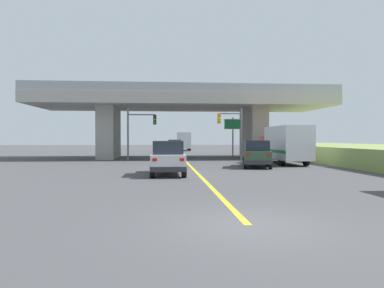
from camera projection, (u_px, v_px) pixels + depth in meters
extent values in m
plane|color=#424244|center=(182.00, 158.00, 38.69)|extent=(160.00, 160.00, 0.00)
cube|color=#A8A59E|center=(182.00, 103.00, 38.60)|extent=(31.74, 10.28, 1.14)
cube|color=#9A9891|center=(109.00, 133.00, 37.99)|extent=(1.79, 6.17, 5.59)
cube|color=#9A9891|center=(253.00, 133.00, 39.31)|extent=(1.79, 6.17, 5.59)
cube|color=#9EA0A5|center=(185.00, 87.00, 33.61)|extent=(31.74, 0.20, 0.90)
cube|color=#9EA0A5|center=(180.00, 99.00, 43.55)|extent=(31.74, 0.20, 0.90)
cube|color=yellow|center=(196.00, 172.00, 22.13)|extent=(0.20, 27.19, 0.01)
cube|color=silver|center=(168.00, 161.00, 20.75)|extent=(1.94, 4.61, 0.90)
cube|color=#1E232D|center=(168.00, 147.00, 20.40)|extent=(1.71, 2.54, 0.76)
cube|color=#2D2D30|center=(168.00, 169.00, 18.51)|extent=(1.98, 0.20, 0.28)
cube|color=red|center=(155.00, 160.00, 18.37)|extent=(0.24, 0.06, 0.16)
cube|color=red|center=(182.00, 160.00, 18.49)|extent=(0.24, 0.06, 0.16)
cylinder|color=black|center=(154.00, 166.00, 22.44)|extent=(0.26, 0.72, 0.72)
cylinder|color=black|center=(181.00, 166.00, 22.58)|extent=(0.26, 0.72, 0.72)
cylinder|color=black|center=(152.00, 171.00, 18.94)|extent=(0.26, 0.72, 0.72)
cylinder|color=black|center=(184.00, 171.00, 19.08)|extent=(0.26, 0.72, 0.72)
cube|color=#2D4C33|center=(257.00, 156.00, 26.13)|extent=(2.88, 4.77, 0.90)
cube|color=#1E232D|center=(257.00, 146.00, 25.79)|extent=(2.21, 2.76, 0.76)
cube|color=#2D2D30|center=(258.00, 162.00, 23.98)|extent=(1.97, 0.64, 0.28)
cube|color=red|center=(248.00, 155.00, 24.01)|extent=(0.25, 0.11, 0.16)
cube|color=red|center=(269.00, 155.00, 23.80)|extent=(0.25, 0.11, 0.16)
cylinder|color=black|center=(245.00, 161.00, 27.92)|extent=(0.41, 0.76, 0.72)
cylinder|color=black|center=(267.00, 161.00, 27.67)|extent=(0.41, 0.76, 0.72)
cylinder|color=black|center=(245.00, 164.00, 24.60)|extent=(0.41, 0.76, 0.72)
cylinder|color=black|center=(270.00, 164.00, 24.36)|extent=(0.41, 0.76, 0.72)
cube|color=red|center=(273.00, 147.00, 32.47)|extent=(2.20, 2.00, 1.90)
cube|color=silver|center=(288.00, 143.00, 28.69)|extent=(2.31, 5.57, 2.73)
cube|color=#197F4C|center=(288.00, 151.00, 28.70)|extent=(2.33, 5.46, 0.24)
cylinder|color=black|center=(263.00, 157.00, 32.40)|extent=(0.30, 0.90, 0.90)
cylinder|color=black|center=(284.00, 157.00, 32.57)|extent=(0.30, 0.90, 0.90)
cylinder|color=black|center=(282.00, 160.00, 27.24)|extent=(0.30, 0.90, 0.90)
cylinder|color=black|center=(306.00, 160.00, 27.41)|extent=(0.30, 0.90, 0.90)
cube|color=silver|center=(174.00, 149.00, 46.07)|extent=(1.87, 4.65, 0.90)
cube|color=#1E232D|center=(175.00, 143.00, 45.71)|extent=(1.65, 2.56, 0.76)
cube|color=#2D2D30|center=(175.00, 152.00, 43.81)|extent=(1.91, 0.20, 0.28)
cube|color=red|center=(169.00, 148.00, 43.67)|extent=(0.24, 0.06, 0.16)
cube|color=red|center=(181.00, 148.00, 43.79)|extent=(0.24, 0.06, 0.16)
cylinder|color=black|center=(168.00, 152.00, 47.78)|extent=(0.26, 0.72, 0.72)
cylinder|color=black|center=(180.00, 152.00, 47.91)|extent=(0.26, 0.72, 0.72)
cylinder|color=black|center=(168.00, 153.00, 44.24)|extent=(0.26, 0.72, 0.72)
cylinder|color=black|center=(181.00, 153.00, 44.38)|extent=(0.26, 0.72, 0.72)
cylinder|color=slate|center=(241.00, 134.00, 34.08)|extent=(0.18, 0.18, 5.20)
cylinder|color=slate|center=(230.00, 114.00, 33.96)|extent=(2.23, 0.12, 0.12)
cube|color=gold|center=(219.00, 118.00, 33.88)|extent=(0.32, 0.26, 0.96)
sphere|color=red|center=(219.00, 115.00, 33.72)|extent=(0.16, 0.16, 0.16)
sphere|color=gold|center=(219.00, 118.00, 33.73)|extent=(0.16, 0.16, 0.16)
sphere|color=green|center=(219.00, 121.00, 33.73)|extent=(0.16, 0.16, 0.16)
cylinder|color=#56595E|center=(128.00, 134.00, 33.68)|extent=(0.18, 0.18, 5.27)
cylinder|color=#56595E|center=(141.00, 115.00, 33.76)|extent=(2.61, 0.12, 0.12)
cube|color=black|center=(155.00, 120.00, 33.88)|extent=(0.32, 0.26, 0.96)
sphere|color=red|center=(155.00, 116.00, 33.72)|extent=(0.16, 0.16, 0.16)
sphere|color=gold|center=(155.00, 120.00, 33.73)|extent=(0.16, 0.16, 0.16)
sphere|color=green|center=(155.00, 123.00, 33.73)|extent=(0.16, 0.16, 0.16)
cylinder|color=#56595E|center=(233.00, 138.00, 36.38)|extent=(0.14, 0.14, 4.38)
cube|color=#146638|center=(233.00, 124.00, 36.29)|extent=(1.80, 0.08, 0.99)
cube|color=white|center=(233.00, 124.00, 36.29)|extent=(1.88, 0.04, 1.07)
cube|color=silver|center=(183.00, 143.00, 64.77)|extent=(2.20, 2.00, 1.90)
cube|color=silver|center=(184.00, 140.00, 61.49)|extent=(2.31, 4.57, 2.80)
cube|color=#197F4C|center=(184.00, 144.00, 61.51)|extent=(2.33, 4.47, 0.24)
cylinder|color=black|center=(177.00, 148.00, 64.71)|extent=(0.30, 0.90, 0.90)
cylinder|color=black|center=(188.00, 148.00, 64.87)|extent=(0.30, 0.90, 0.90)
cylinder|color=black|center=(178.00, 148.00, 60.30)|extent=(0.30, 0.90, 0.90)
cylinder|color=black|center=(190.00, 148.00, 60.46)|extent=(0.30, 0.90, 0.90)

